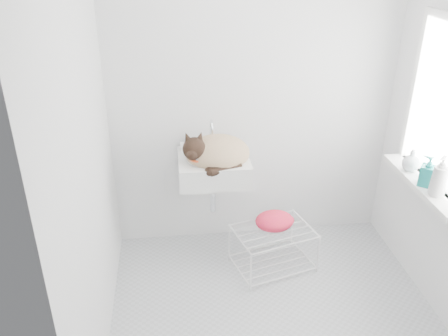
{
  "coord_description": "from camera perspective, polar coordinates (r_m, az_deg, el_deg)",
  "views": [
    {
      "loc": [
        -0.63,
        -2.36,
        2.33
      ],
      "look_at": [
        -0.29,
        0.5,
        0.88
      ],
      "focal_mm": 37.62,
      "sensor_mm": 36.0,
      "label": 1
    }
  ],
  "objects": [
    {
      "name": "windowsill",
      "position": [
        3.39,
        22.98,
        -1.86
      ],
      "size": [
        0.16,
        0.88,
        0.04
      ],
      "primitive_type": "cube",
      "color": "white",
      "rests_on": "right_wall"
    },
    {
      "name": "wire_rack",
      "position": [
        3.67,
        5.95,
        -9.89
      ],
      "size": [
        0.65,
        0.53,
        0.34
      ],
      "primitive_type": "cube",
      "rotation": [
        0.0,
        0.0,
        0.27
      ],
      "color": "silver",
      "rests_on": "floor"
    },
    {
      "name": "floor",
      "position": [
        3.37,
        6.1,
        -17.13
      ],
      "size": [
        2.2,
        2.0,
        0.02
      ],
      "primitive_type": "cube",
      "color": "#ADB1B5",
      "rests_on": "ground"
    },
    {
      "name": "window_frame",
      "position": [
        3.22,
        25.56,
        6.37
      ],
      "size": [
        0.04,
        0.9,
        1.1
      ],
      "primitive_type": "cube",
      "color": "white",
      "rests_on": "right_wall"
    },
    {
      "name": "bottle_b",
      "position": [
        3.34,
        23.24,
        -1.93
      ],
      "size": [
        0.13,
        0.13,
        0.21
      ],
      "primitive_type": "imported",
      "rotation": [
        0.0,
        0.0,
        4.03
      ],
      "color": "#147572",
      "rests_on": "windowsill"
    },
    {
      "name": "faucet",
      "position": [
        3.55,
        -1.61,
        4.57
      ],
      "size": [
        0.19,
        0.13,
        0.19
      ],
      "primitive_type": null,
      "color": "silver",
      "rests_on": "sink"
    },
    {
      "name": "bottle_c",
      "position": [
        3.51,
        21.61,
        -0.25
      ],
      "size": [
        0.13,
        0.13,
        0.16
      ],
      "primitive_type": "imported",
      "rotation": [
        0.0,
        0.0,
        1.51
      ],
      "color": "silver",
      "rests_on": "windowsill"
    },
    {
      "name": "bottle_a",
      "position": [
        3.24,
        24.31,
        -3.02
      ],
      "size": [
        0.12,
        0.12,
        0.23
      ],
      "primitive_type": "imported",
      "rotation": [
        0.0,
        0.0,
        5.38
      ],
      "color": "silver",
      "rests_on": "windowsill"
    },
    {
      "name": "cat",
      "position": [
        3.41,
        -1.09,
        1.8
      ],
      "size": [
        0.49,
        0.39,
        0.31
      ],
      "rotation": [
        0.0,
        0.0,
        0.02
      ],
      "color": "tan",
      "rests_on": "sink"
    },
    {
      "name": "back_wall",
      "position": [
        3.58,
        3.64,
        9.14
      ],
      "size": [
        2.2,
        0.02,
        2.5
      ],
      "primitive_type": "cube",
      "color": "silver",
      "rests_on": "ground"
    },
    {
      "name": "towel",
      "position": [
        3.57,
        6.12,
        -6.82
      ],
      "size": [
        0.31,
        0.24,
        0.12
      ],
      "primitive_type": "ellipsoid",
      "rotation": [
        0.0,
        0.0,
        0.1
      ],
      "color": "#D5421C",
      "rests_on": "wire_rack"
    },
    {
      "name": "left_wall",
      "position": [
        2.64,
        -16.51,
        1.38
      ],
      "size": [
        0.02,
        2.0,
        2.5
      ],
      "primitive_type": "cube",
      "color": "silver",
      "rests_on": "ground"
    },
    {
      "name": "sink",
      "position": [
        3.45,
        -1.3,
        1.29
      ],
      "size": [
        0.52,
        0.45,
        0.21
      ],
      "primitive_type": "cube",
      "color": "white",
      "rests_on": "back_wall"
    }
  ]
}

